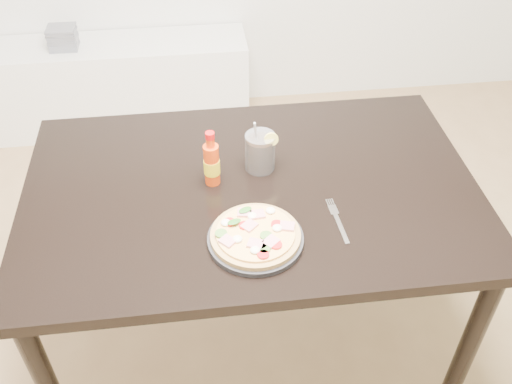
{
  "coord_description": "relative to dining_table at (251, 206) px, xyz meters",
  "views": [
    {
      "loc": [
        -0.39,
        -0.79,
        1.89
      ],
      "look_at": [
        -0.25,
        0.42,
        0.83
      ],
      "focal_mm": 40.0,
      "sensor_mm": 36.0,
      "label": 1
    }
  ],
  "objects": [
    {
      "name": "dining_table",
      "position": [
        0.0,
        0.0,
        0.0
      ],
      "size": [
        1.4,
        0.9,
        0.75
      ],
      "color": "black",
      "rests_on": "ground"
    },
    {
      "name": "plate",
      "position": [
        -0.02,
        -0.24,
        0.09
      ],
      "size": [
        0.27,
        0.27,
        0.02
      ],
      "primitive_type": "cylinder",
      "color": "black",
      "rests_on": "dining_table"
    },
    {
      "name": "cd_stack",
      "position": [
        -0.8,
        1.51,
        -0.11
      ],
      "size": [
        0.14,
        0.12,
        0.11
      ],
      "color": "slate",
      "rests_on": "media_console"
    },
    {
      "name": "media_console",
      "position": [
        -0.55,
        1.53,
        -0.42
      ],
      "size": [
        1.4,
        0.34,
        0.5
      ],
      "primitive_type": "cube",
      "color": "white",
      "rests_on": "ground"
    },
    {
      "name": "hot_sauce_bottle",
      "position": [
        -0.12,
        0.03,
        0.16
      ],
      "size": [
        0.05,
        0.05,
        0.19
      ],
      "rotation": [
        0.0,
        0.0,
        -0.11
      ],
      "color": "#DC3F0C",
      "rests_on": "dining_table"
    },
    {
      "name": "fork",
      "position": [
        0.23,
        -0.18,
        0.09
      ],
      "size": [
        0.03,
        0.19,
        0.0
      ],
      "rotation": [
        0.0,
        0.0,
        0.06
      ],
      "color": "silver",
      "rests_on": "dining_table"
    },
    {
      "name": "cola_cup",
      "position": [
        0.04,
        0.09,
        0.14
      ],
      "size": [
        0.1,
        0.1,
        0.18
      ],
      "rotation": [
        0.0,
        0.0,
        -0.39
      ],
      "color": "black",
      "rests_on": "dining_table"
    },
    {
      "name": "pizza",
      "position": [
        -0.02,
        -0.24,
        0.11
      ],
      "size": [
        0.25,
        0.25,
        0.03
      ],
      "color": "tan",
      "rests_on": "plate"
    }
  ]
}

